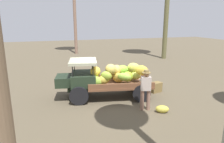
{
  "coord_description": "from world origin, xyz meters",
  "views": [
    {
      "loc": [
        2.8,
        9.12,
        3.63
      ],
      "look_at": [
        -0.1,
        0.18,
        1.28
      ],
      "focal_mm": 32.88,
      "sensor_mm": 36.0,
      "label": 1
    }
  ],
  "objects_px": {
    "wooden_crate": "(156,87)",
    "loose_banana_bunch": "(162,109)",
    "farmer": "(146,87)",
    "truck": "(104,78)"
  },
  "relations": [
    {
      "from": "truck",
      "to": "farmer",
      "type": "relative_size",
      "value": 2.71
    },
    {
      "from": "truck",
      "to": "loose_banana_bunch",
      "type": "distance_m",
      "value": 3.04
    },
    {
      "from": "wooden_crate",
      "to": "loose_banana_bunch",
      "type": "bearing_deg",
      "value": 66.42
    },
    {
      "from": "farmer",
      "to": "loose_banana_bunch",
      "type": "height_order",
      "value": "farmer"
    },
    {
      "from": "loose_banana_bunch",
      "to": "farmer",
      "type": "bearing_deg",
      "value": -40.36
    },
    {
      "from": "wooden_crate",
      "to": "loose_banana_bunch",
      "type": "xyz_separation_m",
      "value": [
        0.99,
        2.27,
        -0.11
      ]
    },
    {
      "from": "farmer",
      "to": "wooden_crate",
      "type": "height_order",
      "value": "farmer"
    },
    {
      "from": "farmer",
      "to": "loose_banana_bunch",
      "type": "relative_size",
      "value": 3.18
    },
    {
      "from": "wooden_crate",
      "to": "loose_banana_bunch",
      "type": "distance_m",
      "value": 2.47
    },
    {
      "from": "farmer",
      "to": "loose_banana_bunch",
      "type": "bearing_deg",
      "value": -110.84
    }
  ]
}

